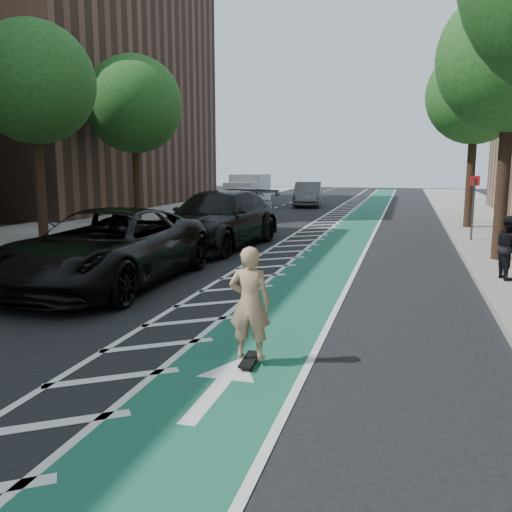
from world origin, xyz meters
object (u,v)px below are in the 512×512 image
(skateboarder, at_px, (250,303))
(suv_near, at_px, (108,247))
(suv_far, at_px, (218,219))
(barrel_a, at_px, (85,250))

(skateboarder, xyz_separation_m, suv_near, (-4.76, 4.17, -0.01))
(suv_far, bearing_deg, skateboarder, -62.76)
(skateboarder, relative_size, suv_far, 0.25)
(suv_far, xyz_separation_m, barrel_a, (-2.72, -4.01, -0.58))
(skateboarder, relative_size, suv_near, 0.25)
(barrel_a, bearing_deg, suv_far, 55.89)
(skateboarder, distance_m, suv_far, 11.42)
(suv_far, distance_m, barrel_a, 4.88)
(skateboarder, distance_m, suv_near, 6.33)
(skateboarder, relative_size, barrel_a, 1.99)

